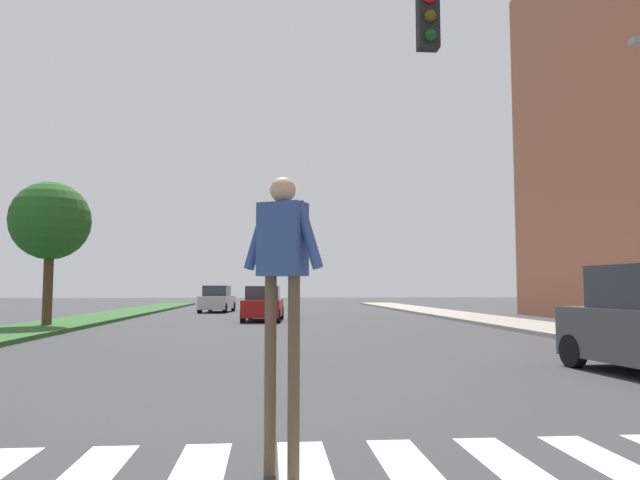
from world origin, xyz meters
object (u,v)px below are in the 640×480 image
Objects in this scene: sedan_midblock at (263,305)px; sedan_distant at (217,300)px; pedestrian_performer at (282,275)px; tree_far at (50,221)px.

sedan_distant is at bearing 106.31° from sedan_midblock.
pedestrian_performer is 23.49m from sedan_midblock.
tree_far is 2.21× the size of pedestrian_performer.
tree_far is 16.57m from sedan_distant.
pedestrian_performer is 0.57× the size of sedan_midblock.
tree_far is at bearing -148.94° from sedan_midblock.
sedan_distant is (-3.08, 10.51, 0.03)m from sedan_midblock.
sedan_midblock is at bearing 90.99° from pedestrian_performer.
pedestrian_performer reaches higher than sedan_distant.
sedan_midblock is 10.95m from sedan_distant.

